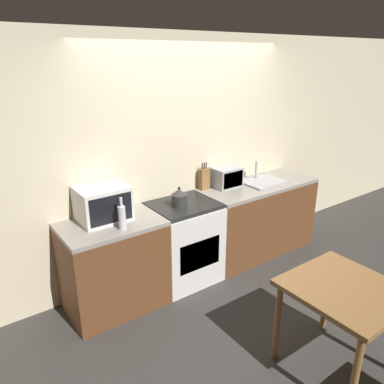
# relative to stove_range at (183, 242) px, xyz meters

# --- Properties ---
(ground_plane) EXTENTS (16.00, 16.00, 0.00)m
(ground_plane) POSITION_rel_stove_range_xyz_m (0.29, -0.63, -0.45)
(ground_plane) COLOR #33302D
(wall_back) EXTENTS (10.00, 0.06, 2.60)m
(wall_back) POSITION_rel_stove_range_xyz_m (0.29, 0.34, 0.85)
(wall_back) COLOR beige
(wall_back) RESTS_ON ground_plane
(counter_left_run) EXTENTS (0.94, 0.62, 0.90)m
(counter_left_run) POSITION_rel_stove_range_xyz_m (-0.82, 0.00, 0.00)
(counter_left_run) COLOR brown
(counter_left_run) RESTS_ON ground_plane
(counter_right_run) EXTENTS (1.52, 0.62, 0.90)m
(counter_right_run) POSITION_rel_stove_range_xyz_m (1.11, 0.00, 0.00)
(counter_right_run) COLOR brown
(counter_right_run) RESTS_ON ground_plane
(stove_range) EXTENTS (0.70, 0.62, 0.90)m
(stove_range) POSITION_rel_stove_range_xyz_m (0.00, 0.00, 0.00)
(stove_range) COLOR silver
(stove_range) RESTS_ON ground_plane
(kettle) EXTENTS (0.16, 0.16, 0.21)m
(kettle) POSITION_rel_stove_range_xyz_m (-0.07, -0.03, 0.54)
(kettle) COLOR #2D2D2D
(kettle) RESTS_ON stove_range
(microwave) EXTENTS (0.46, 0.37, 0.33)m
(microwave) POSITION_rel_stove_range_xyz_m (-0.83, 0.10, 0.62)
(microwave) COLOR silver
(microwave) RESTS_ON counter_left_run
(bottle) EXTENTS (0.07, 0.07, 0.30)m
(bottle) POSITION_rel_stove_range_xyz_m (-0.78, -0.18, 0.57)
(bottle) COLOR silver
(bottle) RESTS_ON counter_left_run
(knife_block) EXTENTS (0.11, 0.07, 0.32)m
(knife_block) POSITION_rel_stove_range_xyz_m (0.46, 0.23, 0.58)
(knife_block) COLOR brown
(knife_block) RESTS_ON counter_right_run
(toaster_oven) EXTENTS (0.33, 0.26, 0.23)m
(toaster_oven) POSITION_rel_stove_range_xyz_m (0.73, 0.16, 0.57)
(toaster_oven) COLOR #999BA0
(toaster_oven) RESTS_ON counter_right_run
(sink_basin) EXTENTS (0.51, 0.38, 0.24)m
(sink_basin) POSITION_rel_stove_range_xyz_m (1.20, 0.01, 0.47)
(sink_basin) COLOR #999BA0
(sink_basin) RESTS_ON counter_right_run
(dining_table) EXTENTS (0.77, 0.80, 0.74)m
(dining_table) POSITION_rel_stove_range_xyz_m (0.27, -1.75, 0.19)
(dining_table) COLOR brown
(dining_table) RESTS_ON ground_plane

